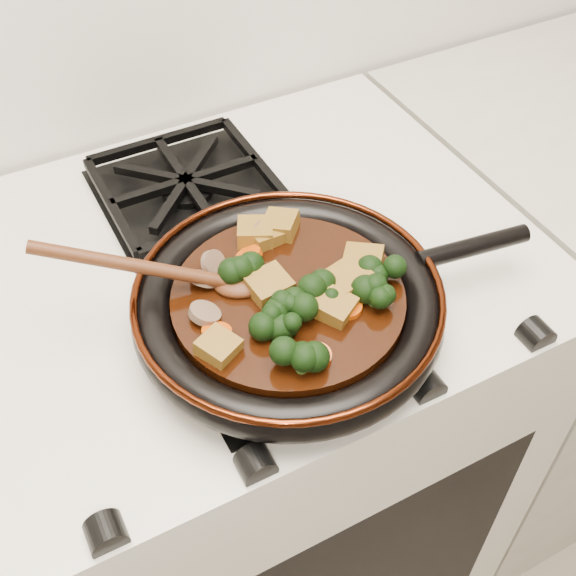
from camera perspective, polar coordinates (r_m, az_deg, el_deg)
name	(u,v)px	position (r m, az deg, el deg)	size (l,w,h in m)	color
stove	(245,446)	(1.26, -3.39, -12.37)	(0.76, 0.60, 0.90)	silver
burner_grate_front	(281,325)	(0.81, -0.55, -2.96)	(0.23, 0.23, 0.03)	black
burner_grate_back	(187,186)	(1.00, -8.02, 7.96)	(0.23, 0.23, 0.03)	black
skillet	(290,304)	(0.79, 0.14, -1.26)	(0.47, 0.34, 0.05)	black
braising_sauce	(288,301)	(0.79, 0.00, -1.05)	(0.25, 0.25, 0.02)	black
tofu_cube_0	(264,236)	(0.84, -1.91, 4.17)	(0.04, 0.04, 0.02)	brown
tofu_cube_1	(280,225)	(0.85, -0.62, 4.97)	(0.04, 0.04, 0.02)	brown
tofu_cube_2	(348,281)	(0.78, 4.78, 0.54)	(0.04, 0.04, 0.02)	brown
tofu_cube_3	(363,262)	(0.81, 5.94, 2.05)	(0.04, 0.04, 0.02)	brown
tofu_cube_4	(332,307)	(0.76, 3.53, -1.51)	(0.04, 0.04, 0.02)	brown
tofu_cube_5	(255,233)	(0.84, -2.60, 4.39)	(0.04, 0.04, 0.02)	brown
tofu_cube_6	(218,347)	(0.73, -5.53, -4.68)	(0.04, 0.04, 0.02)	brown
tofu_cube_7	(352,280)	(0.79, 5.05, 0.65)	(0.04, 0.03, 0.02)	brown
tofu_cube_8	(269,286)	(0.78, -1.54, 0.15)	(0.04, 0.04, 0.02)	brown
broccoli_floret_0	(382,269)	(0.80, 7.44, 1.47)	(0.06, 0.06, 0.05)	black
broccoli_floret_1	(278,329)	(0.73, -0.83, -3.24)	(0.06, 0.06, 0.05)	black
broccoli_floret_2	(314,296)	(0.77, 2.09, -0.67)	(0.06, 0.06, 0.05)	black
broccoli_floret_3	(302,363)	(0.71, 1.11, -5.92)	(0.06, 0.06, 0.05)	black
broccoli_floret_4	(290,311)	(0.75, 0.13, -1.85)	(0.06, 0.06, 0.05)	black
broccoli_floret_5	(237,266)	(0.79, -4.01, 1.75)	(0.06, 0.06, 0.06)	black
broccoli_floret_6	(374,296)	(0.77, 6.80, -0.67)	(0.06, 0.06, 0.05)	black
carrot_coin_0	(217,332)	(0.74, -5.66, -3.49)	(0.03, 0.03, 0.01)	#CB4305
carrot_coin_1	(249,256)	(0.82, -3.13, 2.54)	(0.03, 0.03, 0.01)	#CB4305
carrot_coin_2	(318,356)	(0.72, 2.36, -5.38)	(0.03, 0.03, 0.01)	#CB4305
carrot_coin_3	(347,307)	(0.76, 4.69, -1.50)	(0.03, 0.03, 0.01)	#CB4305
carrot_coin_4	(360,274)	(0.80, 5.69, 1.09)	(0.03, 0.03, 0.01)	#CB4305
mushroom_slice_0	(204,279)	(0.79, -6.62, 0.72)	(0.03, 0.03, 0.01)	brown
mushroom_slice_1	(265,235)	(0.84, -1.86, 4.23)	(0.03, 0.03, 0.01)	brown
mushroom_slice_2	(214,263)	(0.81, -5.91, 1.95)	(0.03, 0.03, 0.01)	brown
mushroom_slice_3	(205,313)	(0.76, -6.60, -2.00)	(0.03, 0.03, 0.01)	brown
wooden_spoon	(184,274)	(0.78, -8.24, 1.08)	(0.14, 0.09, 0.22)	#4B2410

